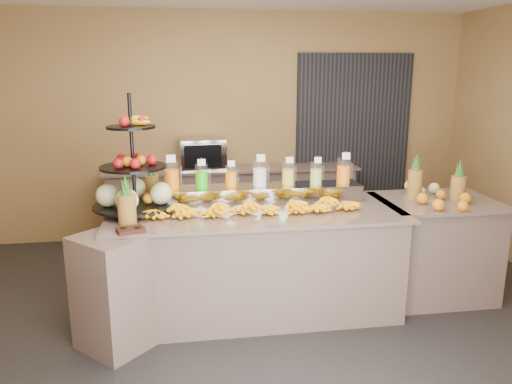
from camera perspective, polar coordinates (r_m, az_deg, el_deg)
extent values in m
plane|color=black|center=(4.34, 0.66, -15.14)|extent=(6.00, 6.00, 0.00)
cube|color=olive|center=(6.32, -3.02, 7.45)|extent=(6.00, 0.02, 2.80)
cube|color=black|center=(6.65, 10.97, 5.79)|extent=(1.50, 0.06, 2.20)
cube|color=#A28175|center=(4.41, 0.04, -8.14)|extent=(2.40, 0.90, 0.90)
cube|color=#A28175|center=(4.26, 0.04, -2.33)|extent=(2.50, 1.00, 0.03)
cube|color=#A28175|center=(4.03, -15.72, -10.87)|extent=(0.71, 0.71, 0.90)
cube|color=#A28175|center=(5.03, 19.51, -6.17)|extent=(1.00, 0.80, 0.90)
cube|color=#A28175|center=(4.89, 19.94, -1.03)|extent=(1.08, 0.88, 0.03)
cube|color=#A28175|center=(6.25, -2.67, -1.51)|extent=(3.00, 0.50, 0.90)
cube|color=#A28175|center=(6.14, -2.72, 2.68)|extent=(3.10, 0.55, 0.03)
cube|color=gray|center=(4.51, 0.43, -0.22)|extent=(1.85, 0.30, 0.15)
cylinder|color=silver|center=(4.42, -9.62, 1.91)|extent=(0.13, 0.13, 0.25)
cylinder|color=#F16200|center=(4.42, -9.60, 1.42)|extent=(0.13, 0.13, 0.17)
cylinder|color=gray|center=(4.41, -9.86, 2.64)|extent=(0.01, 0.01, 0.29)
cube|color=white|center=(4.33, -9.71, 3.78)|extent=(0.08, 0.02, 0.07)
cylinder|color=silver|center=(4.42, -6.24, 1.80)|extent=(0.11, 0.11, 0.21)
cylinder|color=#21BF04|center=(4.43, -6.23, 1.38)|extent=(0.11, 0.11, 0.14)
cylinder|color=gray|center=(4.42, -6.44, 2.43)|extent=(0.01, 0.01, 0.25)
cube|color=white|center=(4.34, -6.25, 3.38)|extent=(0.07, 0.02, 0.06)
cylinder|color=silver|center=(4.44, -2.88, 1.82)|extent=(0.11, 0.11, 0.19)
cylinder|color=#FB6F00|center=(4.45, -2.88, 1.43)|extent=(0.10, 0.10, 0.13)
cylinder|color=gray|center=(4.44, -3.07, 2.40)|extent=(0.01, 0.01, 0.23)
cube|color=white|center=(4.37, -2.83, 3.27)|extent=(0.06, 0.02, 0.05)
cylinder|color=silver|center=(4.47, 0.44, 2.17)|extent=(0.13, 0.13, 0.23)
cylinder|color=silver|center=(4.48, 0.43, 1.70)|extent=(0.12, 0.12, 0.16)
cylinder|color=gray|center=(4.47, 0.21, 2.86)|extent=(0.01, 0.01, 0.28)
cube|color=white|center=(4.39, 0.56, 3.92)|extent=(0.07, 0.02, 0.06)
cylinder|color=silver|center=(4.52, 3.69, 2.11)|extent=(0.11, 0.11, 0.21)
cylinder|color=gold|center=(4.53, 3.69, 1.70)|extent=(0.11, 0.11, 0.14)
cylinder|color=gray|center=(4.52, 3.50, 2.72)|extent=(0.01, 0.01, 0.25)
cube|color=white|center=(4.44, 3.86, 3.66)|extent=(0.07, 0.02, 0.06)
cylinder|color=silver|center=(4.58, 6.87, 2.16)|extent=(0.11, 0.11, 0.20)
cylinder|color=#96BA47|center=(4.59, 6.86, 1.77)|extent=(0.10, 0.10, 0.14)
cylinder|color=gray|center=(4.58, 6.69, 2.75)|extent=(0.01, 0.01, 0.24)
cube|color=white|center=(4.51, 7.09, 3.64)|extent=(0.06, 0.02, 0.06)
cylinder|color=silver|center=(4.66, 9.97, 2.41)|extent=(0.13, 0.13, 0.23)
cylinder|color=orange|center=(4.66, 9.95, 1.97)|extent=(0.12, 0.12, 0.16)
cylinder|color=gray|center=(4.65, 9.77, 3.07)|extent=(0.01, 0.01, 0.27)
cube|color=white|center=(4.58, 10.27, 4.07)|extent=(0.07, 0.02, 0.06)
ellipsoid|color=yellow|center=(4.15, -11.35, -2.19)|extent=(0.22, 0.16, 0.09)
ellipsoid|color=yellow|center=(4.14, -8.22, -2.08)|extent=(0.22, 0.16, 0.09)
ellipsoid|color=yellow|center=(4.15, -5.09, -1.96)|extent=(0.22, 0.16, 0.09)
ellipsoid|color=yellow|center=(4.17, -1.98, -1.84)|extent=(0.22, 0.16, 0.09)
ellipsoid|color=yellow|center=(4.20, 1.10, -1.71)|extent=(0.22, 0.16, 0.09)
ellipsoid|color=yellow|center=(4.24, 4.12, -1.59)|extent=(0.22, 0.16, 0.09)
ellipsoid|color=yellow|center=(4.30, 7.07, -1.46)|extent=(0.22, 0.16, 0.09)
ellipsoid|color=yellow|center=(4.36, 9.93, -1.33)|extent=(0.22, 0.16, 0.09)
ellipsoid|color=yellow|center=(4.12, -9.20, -1.26)|extent=(0.18, 0.15, 0.08)
ellipsoid|color=yellow|center=(4.13, -4.80, -1.10)|extent=(0.18, 0.15, 0.08)
ellipsoid|color=yellow|center=(4.16, -0.44, -0.94)|extent=(0.18, 0.15, 0.08)
ellipsoid|color=yellow|center=(4.22, 3.83, -0.77)|extent=(0.18, 0.15, 0.08)
ellipsoid|color=yellow|center=(4.30, 7.96, -0.60)|extent=(0.18, 0.15, 0.08)
cylinder|color=black|center=(4.24, -13.95, 4.26)|extent=(0.04, 0.04, 0.99)
cylinder|color=black|center=(4.33, -13.61, -1.48)|extent=(0.87, 0.87, 0.02)
cylinder|color=black|center=(4.26, -13.86, 2.80)|extent=(0.68, 0.68, 0.02)
cylinder|color=black|center=(4.21, -14.12, 7.21)|extent=(0.49, 0.49, 0.02)
sphere|color=#C6CB8C|center=(4.29, -10.77, -0.05)|extent=(0.19, 0.19, 0.19)
sphere|color=maroon|center=(4.24, -11.83, 3.60)|extent=(0.09, 0.09, 0.09)
sphere|color=orange|center=(4.33, -15.10, -0.77)|extent=(0.10, 0.10, 0.10)
cube|color=black|center=(3.82, -14.14, -4.22)|extent=(0.23, 0.20, 0.03)
cylinder|color=brown|center=(3.97, -14.53, -1.97)|extent=(0.14, 0.14, 0.24)
cone|color=#204F1A|center=(3.92, -14.70, 0.82)|extent=(0.07, 0.07, 0.16)
cylinder|color=brown|center=(4.66, -11.76, 0.45)|extent=(0.12, 0.12, 0.23)
cone|color=#204F1A|center=(4.62, -11.88, 2.82)|extent=(0.06, 0.06, 0.16)
cylinder|color=brown|center=(4.85, 17.67, 0.83)|extent=(0.15, 0.15, 0.27)
cylinder|color=brown|center=(4.93, 22.07, 0.41)|extent=(0.13, 0.13, 0.22)
ellipsoid|color=orange|center=(4.70, 20.92, -0.87)|extent=(0.40, 0.27, 0.10)
cube|color=gray|center=(6.08, -6.18, 4.39)|extent=(0.57, 0.42, 0.36)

